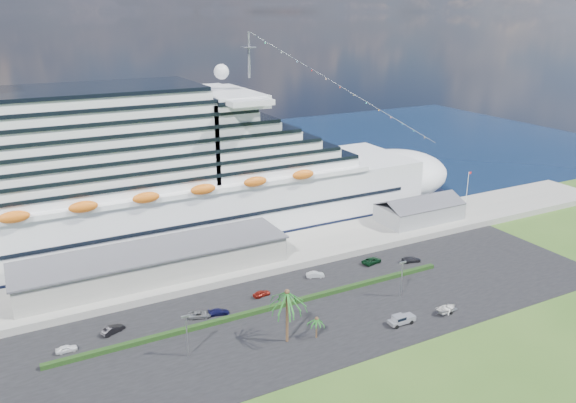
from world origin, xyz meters
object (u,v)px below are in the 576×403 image
cruise_ship (140,183)px  pickup_truck (401,319)px  parked_car_3 (219,312)px  boat_trailer (447,308)px

cruise_ship → pickup_truck: bearing=-62.2°
cruise_ship → parked_car_3: 47.70m
cruise_ship → parked_car_3: size_ratio=44.84×
parked_car_3 → boat_trailer: (41.81, -21.31, 0.47)m
cruise_ship → boat_trailer: size_ratio=32.46×
pickup_truck → cruise_ship: bearing=117.8°
cruise_ship → parked_car_3: bearing=-85.3°
parked_car_3 → pickup_truck: bearing=-108.8°
parked_car_3 → boat_trailer: bearing=-102.3°
pickup_truck → boat_trailer: 11.15m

